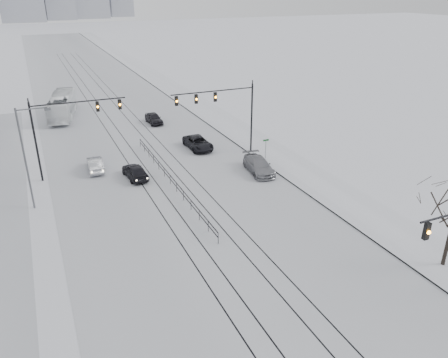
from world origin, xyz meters
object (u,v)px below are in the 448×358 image
sedan_nb_far (154,118)px  sedan_nb_right (259,166)px  sedan_sb_outer (95,164)px  box_truck (62,106)px  sedan_nb_front (198,143)px  sedan_sb_inner (135,171)px

sedan_nb_far → sedan_nb_right: bearing=-78.5°
sedan_nb_right → sedan_nb_far: bearing=110.8°
sedan_sb_outer → box_truck: size_ratio=0.35×
sedan_nb_front → sedan_nb_far: (-1.97, 12.41, 0.02)m
sedan_sb_outer → sedan_nb_right: (15.53, -7.45, 0.06)m
sedan_sb_inner → sedan_sb_outer: sedan_sb_inner is taller
sedan_nb_front → sedan_nb_far: sedan_nb_far is taller
sedan_sb_inner → sedan_nb_right: 12.73m
sedan_sb_outer → box_truck: bearing=-84.5°
sedan_nb_front → sedan_nb_far: 12.57m
sedan_nb_far → box_truck: size_ratio=0.35×
sedan_nb_front → sedan_nb_right: bearing=-72.9°
sedan_nb_front → box_truck: box_truck is taller
sedan_nb_far → sedan_sb_outer: bearing=-127.7°
sedan_nb_right → box_truck: 34.78m
sedan_sb_inner → sedan_nb_far: 19.36m
sedan_sb_inner → sedan_nb_far: sedan_sb_inner is taller
sedan_sb_inner → sedan_nb_front: bearing=-152.8°
sedan_sb_outer → sedan_nb_right: size_ratio=0.81×
sedan_nb_right → box_truck: (-16.58, 30.56, 0.94)m
sedan_sb_inner → sedan_nb_front: size_ratio=0.85×
sedan_nb_right → box_truck: box_truck is taller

